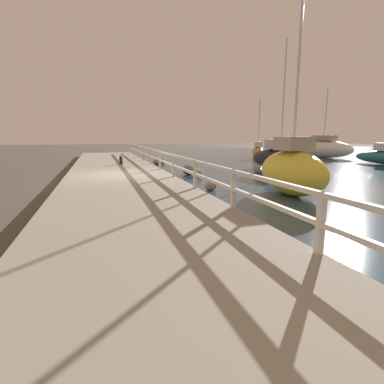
{
  "coord_description": "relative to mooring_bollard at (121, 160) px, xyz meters",
  "views": [
    {
      "loc": [
        -0.85,
        -13.73,
        2.07
      ],
      "look_at": [
        2.28,
        -3.73,
        0.08
      ],
      "focal_mm": 28.0,
      "sensor_mm": 36.0,
      "label": 1
    }
  ],
  "objects": [
    {
      "name": "ground_plane",
      "position": [
        -0.45,
        -4.79,
        -0.6
      ],
      "size": [
        120.0,
        120.0,
        0.0
      ],
      "primitive_type": "plane",
      "color": "#4C473D"
    },
    {
      "name": "dock_walkway",
      "position": [
        -0.45,
        -4.79,
        -0.43
      ],
      "size": [
        4.54,
        36.0,
        0.34
      ],
      "color": "gray",
      "rests_on": "ground"
    },
    {
      "name": "railing",
      "position": [
        1.72,
        -4.79,
        0.38
      ],
      "size": [
        0.1,
        32.5,
        0.93
      ],
      "color": "silver",
      "rests_on": "dock_walkway"
    },
    {
      "name": "boulder_mid_strip",
      "position": [
        2.69,
        2.72,
        -0.38
      ],
      "size": [
        0.59,
        0.53,
        0.44
      ],
      "color": "slate",
      "rests_on": "ground"
    },
    {
      "name": "boulder_far_strip",
      "position": [
        3.43,
        -4.22,
        -0.4
      ],
      "size": [
        0.53,
        0.48,
        0.4
      ],
      "color": "gray",
      "rests_on": "ground"
    },
    {
      "name": "boulder_water_edge",
      "position": [
        3.23,
        3.51,
        -0.42
      ],
      "size": [
        0.47,
        0.42,
        0.35
      ],
      "color": "slate",
      "rests_on": "ground"
    },
    {
      "name": "boulder_upstream",
      "position": [
        3.24,
        -3.38,
        -0.34
      ],
      "size": [
        0.69,
        0.62,
        0.52
      ],
      "color": "#666056",
      "rests_on": "ground"
    },
    {
      "name": "boulder_near_dock",
      "position": [
        2.72,
        -8.03,
        -0.43
      ],
      "size": [
        0.46,
        0.41,
        0.34
      ],
      "color": "slate",
      "rests_on": "ground"
    },
    {
      "name": "mooring_bollard",
      "position": [
        0.0,
        0.0,
        0.0
      ],
      "size": [
        0.19,
        0.19,
        0.51
      ],
      "color": "black",
      "rests_on": "dock_walkway"
    },
    {
      "name": "sailboat_black",
      "position": [
        8.99,
        -3.13,
        0.15
      ],
      "size": [
        2.12,
        5.14,
        7.34
      ],
      "rotation": [
        0.0,
        0.0,
        0.13
      ],
      "color": "black",
      "rests_on": "water_surface"
    },
    {
      "name": "sailboat_orange",
      "position": [
        12.7,
        6.01,
        0.04
      ],
      "size": [
        2.22,
        3.56,
        5.29
      ],
      "rotation": [
        0.0,
        0.0,
        -0.4
      ],
      "color": "orange",
      "rests_on": "water_surface"
    },
    {
      "name": "sailboat_yellow",
      "position": [
        5.09,
        -9.7,
        0.26
      ],
      "size": [
        1.42,
        3.26,
        6.22
      ],
      "rotation": [
        0.0,
        0.0,
        0.01
      ],
      "color": "gold",
      "rests_on": "water_surface"
    },
    {
      "name": "sailboat_white",
      "position": [
        18.85,
        4.78,
        0.28
      ],
      "size": [
        2.85,
        6.17,
        6.31
      ],
      "rotation": [
        0.0,
        0.0,
        0.24
      ],
      "color": "white",
      "rests_on": "water_surface"
    }
  ]
}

